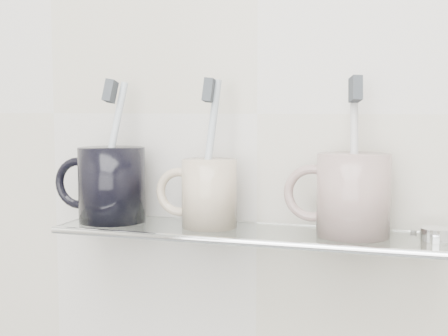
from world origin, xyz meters
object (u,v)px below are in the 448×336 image
at_px(mug_left, 112,185).
at_px(mug_right, 353,195).
at_px(mug_center, 209,193).
at_px(shelf_glass, 245,233).

bearing_deg(mug_left, mug_right, -5.23).
height_order(mug_left, mug_center, mug_left).
bearing_deg(mug_left, mug_center, -5.23).
height_order(mug_left, mug_right, mug_left).
relative_size(mug_left, mug_right, 1.01).
bearing_deg(mug_center, mug_left, -170.25).
relative_size(shelf_glass, mug_left, 4.83).
distance_m(mug_left, mug_center, 0.14).
xyz_separation_m(shelf_glass, mug_right, (0.14, 0.00, 0.05)).
height_order(mug_center, mug_right, mug_right).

